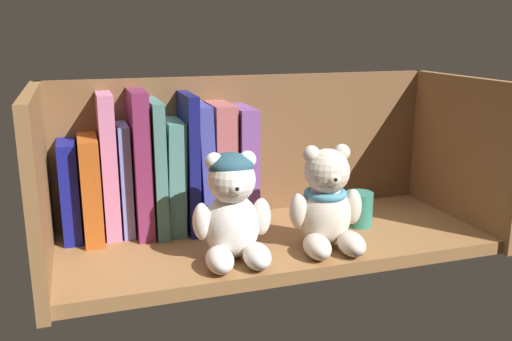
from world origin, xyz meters
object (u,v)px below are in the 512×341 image
book_2 (108,165)px  book_4 (139,161)px  book_7 (186,160)px  teddy_bear_larger (232,210)px  book_10 (239,163)px  book_0 (70,189)px  teddy_bear_smaller (327,205)px  book_8 (200,164)px  book_1 (90,185)px  book_5 (155,165)px  book_3 (124,178)px  pillar_candle (359,209)px  book_6 (171,173)px  book_9 (219,163)px

book_2 → book_4: size_ratio=0.98×
book_7 → teddy_bear_larger: size_ratio=1.42×
book_10 → book_4: bearing=180.0°
book_0 → teddy_bear_smaller: bearing=-24.2°
book_8 → book_10: book_8 is taller
book_1 → teddy_bear_smaller: bearing=-26.1°
book_0 → book_10: 27.41cm
book_4 → book_5: (2.47, 0.00, -0.81)cm
book_3 → book_7: (10.01, 0.00, 2.23)cm
teddy_bear_smaller → book_0: bearing=155.8°
book_5 → teddy_bear_larger: (8.33, -16.21, -3.26)cm
teddy_bear_smaller → book_3: bearing=149.7°
book_3 → book_8: (12.29, 0.00, 1.40)cm
book_2 → teddy_bear_larger: (15.57, -16.21, -3.87)cm
book_3 → pillar_candle: size_ratio=3.13×
book_4 → book_6: (5.04, 0.00, -2.44)cm
book_10 → pillar_candle: (17.90, -9.31, -7.00)cm
book_2 → teddy_bear_larger: book_2 is taller
book_3 → book_10: (18.99, 0.00, 1.02)cm
book_2 → book_8: size_ratio=1.10×
book_3 → book_6: bearing=0.0°
teddy_bear_larger → pillar_candle: teddy_bear_larger is taller
book_6 → book_10: book_10 is taller
book_3 → book_8: size_ratio=0.86×
book_5 → book_10: 14.11cm
book_2 → book_4: 4.77cm
book_1 → book_6: 12.75cm
book_1 → book_5: 10.45cm
book_0 → book_2: 6.95cm
teddy_bear_smaller → book_9: bearing=127.2°
book_7 → book_0: bearing=180.0°
book_1 → teddy_bear_smaller: (32.95, -16.17, -1.46)cm
pillar_candle → book_9: bearing=156.5°
book_2 → book_10: size_ratio=1.14×
book_6 → teddy_bear_larger: 17.28cm
book_1 → book_4: book_4 is taller
book_7 → book_4: bearing=180.0°
book_5 → pillar_candle: 34.22cm
book_5 → book_10: bearing=0.0°
book_8 → teddy_bear_smaller: book_8 is taller
teddy_bear_larger → book_3: bearing=129.2°
book_6 → book_10: (11.51, 0.00, 0.83)cm
book_1 → book_8: bearing=0.0°
book_4 → book_9: bearing=0.0°
book_6 → teddy_bear_larger: size_ratio=1.16×
book_1 → book_6: bearing=0.0°
book_9 → teddy_bear_smaller: (12.27, -16.17, -3.51)cm
teddy_bear_smaller → book_5: bearing=144.7°
book_4 → book_7: (7.58, 0.00, -0.39)cm
book_2 → teddy_bear_larger: bearing=-46.1°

